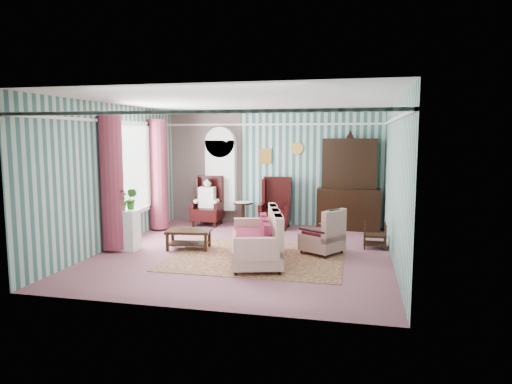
% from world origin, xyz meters
% --- Properties ---
extents(floor, '(6.00, 6.00, 0.00)m').
position_xyz_m(floor, '(0.00, 0.00, 0.00)').
color(floor, '#8C515B').
rests_on(floor, ground).
extents(room_shell, '(5.53, 6.02, 2.91)m').
position_xyz_m(room_shell, '(-0.62, 0.18, 2.01)').
color(room_shell, '#35605B').
rests_on(room_shell, ground).
extents(bookcase, '(0.80, 0.28, 2.24)m').
position_xyz_m(bookcase, '(-1.35, 2.84, 1.12)').
color(bookcase, silver).
rests_on(bookcase, floor).
extents(dresser_hutch, '(1.50, 0.56, 2.36)m').
position_xyz_m(dresser_hutch, '(1.90, 2.72, 1.18)').
color(dresser_hutch, black).
rests_on(dresser_hutch, floor).
extents(wingback_left, '(0.76, 0.80, 1.25)m').
position_xyz_m(wingback_left, '(-1.60, 2.45, 0.62)').
color(wingback_left, black).
rests_on(wingback_left, floor).
extents(wingback_right, '(0.76, 0.80, 1.25)m').
position_xyz_m(wingback_right, '(0.15, 2.45, 0.62)').
color(wingback_right, black).
rests_on(wingback_right, floor).
extents(seated_woman, '(0.44, 0.40, 1.18)m').
position_xyz_m(seated_woman, '(-1.60, 2.45, 0.59)').
color(seated_woman, white).
rests_on(seated_woman, floor).
extents(round_side_table, '(0.50, 0.50, 0.60)m').
position_xyz_m(round_side_table, '(-0.70, 2.60, 0.30)').
color(round_side_table, black).
rests_on(round_side_table, floor).
extents(nest_table, '(0.45, 0.38, 0.54)m').
position_xyz_m(nest_table, '(2.47, 0.90, 0.27)').
color(nest_table, black).
rests_on(nest_table, floor).
extents(plant_stand, '(0.55, 0.35, 0.80)m').
position_xyz_m(plant_stand, '(-2.40, -0.30, 0.40)').
color(plant_stand, silver).
rests_on(plant_stand, floor).
extents(rug, '(3.20, 2.60, 0.01)m').
position_xyz_m(rug, '(0.30, -0.30, 0.01)').
color(rug, '#54241C').
rests_on(rug, floor).
extents(sofa, '(1.40, 2.08, 1.14)m').
position_xyz_m(sofa, '(0.34, -0.58, 0.57)').
color(sofa, beige).
rests_on(sofa, floor).
extents(floral_armchair, '(1.07, 1.04, 0.93)m').
position_xyz_m(floral_armchair, '(1.46, 0.23, 0.47)').
color(floral_armchair, beige).
rests_on(floral_armchair, floor).
extents(coffee_table, '(0.93, 0.63, 0.39)m').
position_xyz_m(coffee_table, '(-1.17, 0.01, 0.20)').
color(coffee_table, black).
rests_on(coffee_table, floor).
extents(potted_plant_a, '(0.40, 0.35, 0.43)m').
position_xyz_m(potted_plant_a, '(-2.41, -0.39, 1.02)').
color(potted_plant_a, '#1A531D').
rests_on(potted_plant_a, plant_stand).
extents(potted_plant_b, '(0.24, 0.19, 0.42)m').
position_xyz_m(potted_plant_b, '(-2.30, -0.15, 1.01)').
color(potted_plant_b, '#23591C').
rests_on(potted_plant_b, plant_stand).
extents(potted_plant_c, '(0.28, 0.28, 0.37)m').
position_xyz_m(potted_plant_c, '(-2.48, -0.25, 0.99)').
color(potted_plant_c, '#1A551F').
rests_on(potted_plant_c, plant_stand).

